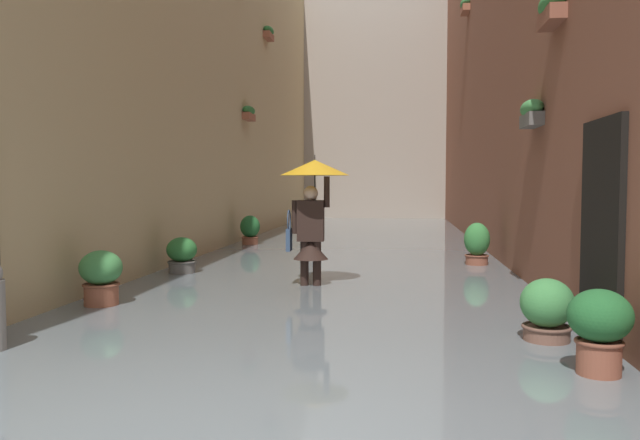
# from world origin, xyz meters

# --- Properties ---
(ground_plane) EXTENTS (60.00, 60.00, 0.00)m
(ground_plane) POSITION_xyz_m (0.00, -11.51, 0.00)
(ground_plane) COLOR gray
(flood_water) EXTENTS (6.66, 29.02, 0.14)m
(flood_water) POSITION_xyz_m (0.00, -11.51, 0.07)
(flood_water) COLOR slate
(flood_water) RESTS_ON ground_plane
(building_facade_left) EXTENTS (2.04, 27.02, 9.82)m
(building_facade_left) POSITION_xyz_m (-3.83, -11.50, 4.91)
(building_facade_left) COLOR brown
(building_facade_left) RESTS_ON ground_plane
(building_facade_right) EXTENTS (2.04, 27.02, 9.38)m
(building_facade_right) POSITION_xyz_m (3.83, -11.51, 4.69)
(building_facade_right) COLOR tan
(building_facade_right) RESTS_ON ground_plane
(building_facade_far) EXTENTS (9.46, 1.80, 13.49)m
(building_facade_far) POSITION_xyz_m (0.00, -23.92, 6.75)
(building_facade_far) COLOR #A89989
(building_facade_far) RESTS_ON ground_plane
(person_wading) EXTENTS (0.99, 0.99, 2.01)m
(person_wading) POSITION_xyz_m (0.17, -5.55, 1.39)
(person_wading) COLOR black
(person_wading) RESTS_ON ground_plane
(potted_plant_mid_right) EXTENTS (0.51, 0.51, 0.80)m
(potted_plant_mid_right) POSITION_xyz_m (2.50, -3.77, 0.44)
(potted_plant_mid_right) COLOR #9E563D
(potted_plant_mid_right) RESTS_ON ground_plane
(potted_plant_far_left) EXTENTS (0.48, 0.48, 0.80)m
(potted_plant_far_left) POSITION_xyz_m (-2.59, -1.61, 0.47)
(potted_plant_far_left) COLOR brown
(potted_plant_far_left) RESTS_ON ground_plane
(potted_plant_near_right) EXTENTS (0.49, 0.49, 0.72)m
(potted_plant_near_right) POSITION_xyz_m (2.47, -6.54, 0.38)
(potted_plant_near_right) COLOR #66605B
(potted_plant_near_right) RESTS_ON ground_plane
(potted_plant_mid_left) EXTENTS (0.49, 0.49, 0.72)m
(potted_plant_mid_left) POSITION_xyz_m (-2.43, -2.66, 0.38)
(potted_plant_mid_left) COLOR brown
(potted_plant_mid_left) RESTS_ON ground_plane
(potted_plant_far_right) EXTENTS (0.47, 0.47, 0.83)m
(potted_plant_far_right) POSITION_xyz_m (2.49, -11.40, 0.45)
(potted_plant_far_right) COLOR #9E563D
(potted_plant_far_right) RESTS_ON ground_plane
(potted_plant_near_left) EXTENTS (0.46, 0.46, 0.90)m
(potted_plant_near_left) POSITION_xyz_m (-2.45, -8.22, 0.47)
(potted_plant_near_left) COLOR brown
(potted_plant_near_left) RESTS_ON ground_plane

